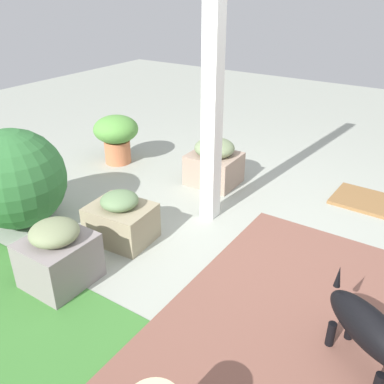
{
  "coord_description": "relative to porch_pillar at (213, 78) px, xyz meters",
  "views": [
    {
      "loc": [
        -1.19,
        2.4,
        1.81
      ],
      "look_at": [
        0.39,
        0.02,
        0.34
      ],
      "focal_mm": 38.84,
      "sensor_mm": 36.0,
      "label": 1
    }
  ],
  "objects": [
    {
      "name": "stone_planter_far",
      "position": [
        0.37,
        1.3,
        -0.95
      ],
      "size": [
        0.39,
        0.43,
        0.46
      ],
      "color": "gray",
      "rests_on": "ground"
    },
    {
      "name": "stone_planter_mid",
      "position": [
        0.38,
        0.69,
        -0.99
      ],
      "size": [
        0.5,
        0.41,
        0.4
      ],
      "color": "gray",
      "rests_on": "ground"
    },
    {
      "name": "terracotta_pot_broad",
      "position": [
        1.46,
        -0.44,
        -0.84
      ],
      "size": [
        0.48,
        0.48,
        0.53
      ],
      "color": "#C77149",
      "rests_on": "ground"
    },
    {
      "name": "ground_plane",
      "position": [
        -0.39,
        0.27,
        -1.16
      ],
      "size": [
        12.0,
        12.0,
        0.0
      ],
      "primitive_type": "plane",
      "color": "#A0A599"
    },
    {
      "name": "porch_pillar",
      "position": [
        0.0,
        0.0,
        0.0
      ],
      "size": [
        0.13,
        0.13,
        2.33
      ],
      "primitive_type": "cube",
      "color": "white",
      "rests_on": "ground"
    },
    {
      "name": "dog",
      "position": [
        -1.52,
        0.94,
        -0.89
      ],
      "size": [
        0.63,
        0.51,
        0.48
      ],
      "color": "black",
      "rests_on": "ground"
    },
    {
      "name": "stone_planter_nearest",
      "position": [
        0.3,
        -0.57,
        -0.95
      ],
      "size": [
        0.48,
        0.43,
        0.46
      ],
      "color": "gray",
      "rests_on": "ground"
    },
    {
      "name": "doormat",
      "position": [
        -1.11,
        -0.99,
        -1.15
      ],
      "size": [
        0.67,
        0.49,
        0.03
      ],
      "primitive_type": "cube",
      "rotation": [
        0.0,
        0.0,
        -0.03
      ],
      "color": "olive",
      "rests_on": "ground"
    },
    {
      "name": "brick_path",
      "position": [
        -1.27,
        0.94,
        -1.16
      ],
      "size": [
        1.8,
        2.4,
        0.02
      ],
      "primitive_type": "cube",
      "color": "brown",
      "rests_on": "ground"
    },
    {
      "name": "round_shrub",
      "position": [
        1.23,
        0.96,
        -0.76
      ],
      "size": [
        0.8,
        0.8,
        0.8
      ],
      "primitive_type": "sphere",
      "color": "#306C34",
      "rests_on": "ground"
    }
  ]
}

